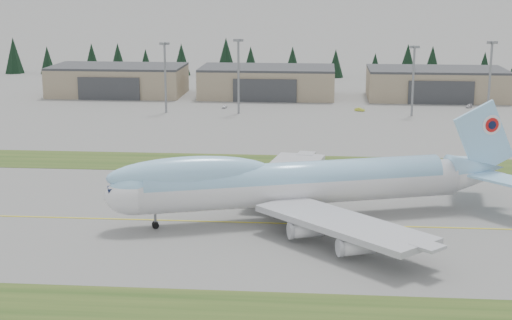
# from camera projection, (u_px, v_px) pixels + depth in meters

# --- Properties ---
(ground) EXTENTS (7000.00, 7000.00, 0.00)m
(ground) POSITION_uv_depth(u_px,v_px,m) (292.00, 224.00, 137.48)
(ground) COLOR slate
(ground) RESTS_ON ground
(grass_strip_near) EXTENTS (400.00, 14.00, 0.08)m
(grass_strip_near) POSITION_uv_depth(u_px,v_px,m) (280.00, 314.00, 100.61)
(grass_strip_near) COLOR #284719
(grass_strip_near) RESTS_ON ground
(grass_strip_far) EXTENTS (400.00, 18.00, 0.08)m
(grass_strip_far) POSITION_uv_depth(u_px,v_px,m) (300.00, 164.00, 181.14)
(grass_strip_far) COLOR #284719
(grass_strip_far) RESTS_ON ground
(taxiway_line_main) EXTENTS (400.00, 0.40, 0.02)m
(taxiway_line_main) POSITION_uv_depth(u_px,v_px,m) (292.00, 224.00, 137.48)
(taxiway_line_main) COLOR yellow
(taxiway_line_main) RESTS_ON ground
(boeing_747_freighter) EXTENTS (76.51, 63.22, 20.24)m
(boeing_747_freighter) POSITION_uv_depth(u_px,v_px,m) (296.00, 182.00, 139.10)
(boeing_747_freighter) COLOR silver
(boeing_747_freighter) RESTS_ON ground
(hangar_left) EXTENTS (48.00, 26.60, 10.80)m
(hangar_left) POSITION_uv_depth(u_px,v_px,m) (118.00, 80.00, 287.51)
(hangar_left) COLOR gray
(hangar_left) RESTS_ON ground
(hangar_center) EXTENTS (48.00, 26.60, 10.80)m
(hangar_center) POSITION_uv_depth(u_px,v_px,m) (268.00, 82.00, 282.93)
(hangar_center) COLOR gray
(hangar_center) RESTS_ON ground
(hangar_right) EXTENTS (48.00, 26.60, 10.80)m
(hangar_right) POSITION_uv_depth(u_px,v_px,m) (436.00, 84.00, 277.94)
(hangar_right) COLOR gray
(hangar_right) RESTS_ON ground
(floodlight_masts) EXTENTS (102.59, 10.01, 23.83)m
(floodlight_masts) POSITION_uv_depth(u_px,v_px,m) (325.00, 65.00, 241.40)
(floodlight_masts) COLOR gray
(floodlight_masts) RESTS_ON ground
(service_vehicle_a) EXTENTS (1.61, 3.17, 1.04)m
(service_vehicle_a) POSITION_uv_depth(u_px,v_px,m) (225.00, 108.00, 259.11)
(service_vehicle_a) COLOR white
(service_vehicle_a) RESTS_ON ground
(service_vehicle_b) EXTENTS (3.53, 2.41, 1.10)m
(service_vehicle_b) POSITION_uv_depth(u_px,v_px,m) (360.00, 111.00, 253.04)
(service_vehicle_b) COLOR gold
(service_vehicle_b) RESTS_ON ground
(service_vehicle_c) EXTENTS (2.99, 3.90, 1.05)m
(service_vehicle_c) POSITION_uv_depth(u_px,v_px,m) (469.00, 108.00, 259.94)
(service_vehicle_c) COLOR #B0AFB4
(service_vehicle_c) RESTS_ON ground
(conifer_belt) EXTENTS (276.00, 15.78, 16.73)m
(conifer_belt) POSITION_uv_depth(u_px,v_px,m) (331.00, 60.00, 340.70)
(conifer_belt) COLOR black
(conifer_belt) RESTS_ON ground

